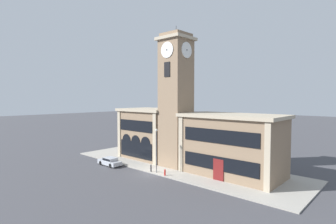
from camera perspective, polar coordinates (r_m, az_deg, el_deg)
name	(u,v)px	position (r m, az deg, el deg)	size (l,w,h in m)	color
ground_plane	(151,174)	(38.42, -3.66, -13.24)	(300.00, 300.00, 0.00)	#424247
sidewalk_kerb	(179,165)	(42.80, 2.43, -11.42)	(39.19, 12.43, 0.15)	#A39E93
clock_tower	(176,100)	(40.83, 1.74, 2.52)	(4.74, 4.74, 21.87)	#897056
town_hall_left_wing	(151,133)	(47.26, -3.81, -4.61)	(10.49, 7.74, 8.90)	#897056
town_hall_right_wing	(232,145)	(37.54, 13.78, -6.94)	(13.98, 7.74, 8.57)	#897056
parked_car_near	(110,161)	(43.47, -12.55, -10.43)	(4.28, 1.74, 1.31)	#B2B7C1
street_lamp	(156,144)	(37.43, -2.54, -7.04)	(0.36, 0.36, 6.27)	#4C4C51
bollard	(151,168)	(38.64, -3.72, -12.11)	(0.18, 0.18, 1.06)	black
fire_hydrant	(165,172)	(36.86, -0.68, -13.01)	(0.22, 0.22, 0.87)	red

